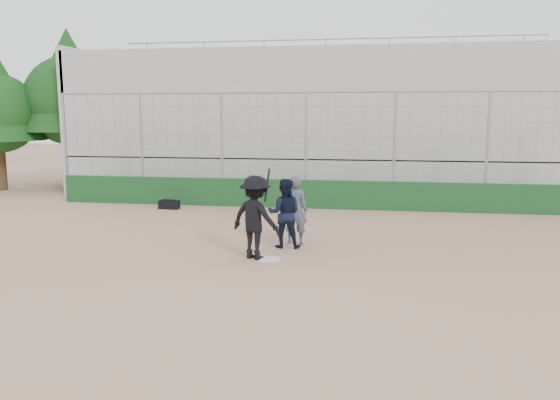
# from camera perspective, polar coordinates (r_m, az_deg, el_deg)

# --- Properties ---
(ground) EXTENTS (90.00, 90.00, 0.00)m
(ground) POSITION_cam_1_polar(r_m,az_deg,el_deg) (12.42, -1.03, -6.24)
(ground) COLOR #866048
(ground) RESTS_ON ground
(home_plate) EXTENTS (0.44, 0.44, 0.02)m
(home_plate) POSITION_cam_1_polar(r_m,az_deg,el_deg) (12.42, -1.03, -6.19)
(home_plate) COLOR white
(home_plate) RESTS_ON ground
(backstop) EXTENTS (18.10, 0.25, 4.04)m
(backstop) POSITION_cam_1_polar(r_m,az_deg,el_deg) (19.06, 2.68, 2.01)
(backstop) COLOR #133B19
(backstop) RESTS_ON ground
(bleachers) EXTENTS (20.25, 6.70, 6.98)m
(bleachers) POSITION_cam_1_polar(r_m,az_deg,el_deg) (23.85, 4.08, 8.12)
(bleachers) COLOR #9D9D9D
(bleachers) RESTS_ON ground
(tree_left) EXTENTS (4.48, 4.48, 7.00)m
(tree_left) POSITION_cam_1_polar(r_m,az_deg,el_deg) (26.34, -21.15, 10.81)
(tree_left) COLOR #382114
(tree_left) RESTS_ON ground
(batter_at_plate) EXTENTS (1.41, 1.14, 2.03)m
(batter_at_plate) POSITION_cam_1_polar(r_m,az_deg,el_deg) (12.35, -2.60, -1.82)
(batter_at_plate) COLOR black
(batter_at_plate) RESTS_ON ground
(catcher_crouched) EXTENTS (0.86, 0.68, 1.16)m
(catcher_crouched) POSITION_cam_1_polar(r_m,az_deg,el_deg) (13.38, 0.47, -2.60)
(catcher_crouched) COLOR black
(catcher_crouched) RESTS_ON ground
(umpire) EXTENTS (0.67, 0.47, 1.57)m
(umpire) POSITION_cam_1_polar(r_m,az_deg,el_deg) (13.77, 1.59, -1.39)
(umpire) COLOR #464B59
(umpire) RESTS_ON ground
(equipment_bag) EXTENTS (0.72, 0.34, 0.34)m
(equipment_bag) POSITION_cam_1_polar(r_m,az_deg,el_deg) (19.34, -11.51, -0.47)
(equipment_bag) COLOR black
(equipment_bag) RESTS_ON ground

